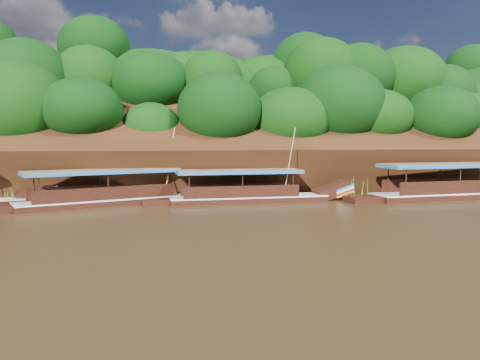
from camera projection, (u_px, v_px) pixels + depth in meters
name	position (u px, v px, depth m)	size (l,w,h in m)	color
ground	(315.00, 218.00, 27.15)	(160.00, 160.00, 0.00)	black
riverbank	(239.00, 165.00, 49.20)	(120.00, 30.06, 19.40)	black
boat_0	(468.00, 190.00, 36.08)	(16.91, 3.70, 6.09)	black
boat_1	(258.00, 195.00, 34.01)	(13.64, 2.68, 5.79)	black
boat_2	(127.00, 196.00, 33.07)	(15.36, 7.44, 5.88)	black
reeds	(245.00, 188.00, 35.80)	(49.04, 2.34, 2.11)	#2C5B16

